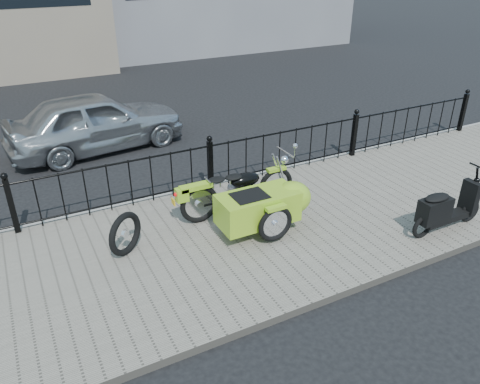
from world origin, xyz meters
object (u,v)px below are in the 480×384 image
spare_tire (125,234)px  sedan_car (96,121)px  scooter (445,210)px  motorcycle_sidecar (263,201)px

spare_tire → sedan_car: sedan_car is taller
scooter → sedan_car: sedan_car is taller
scooter → spare_tire: scooter is taller
motorcycle_sidecar → scooter: scooter is taller
spare_tire → motorcycle_sidecar: bearing=-6.9°
motorcycle_sidecar → sedan_car: bearing=107.7°
motorcycle_sidecar → sedan_car: (-1.61, 5.03, 0.10)m
scooter → spare_tire: bearing=159.8°
scooter → spare_tire: 5.10m
spare_tire → sedan_car: size_ratio=0.17×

